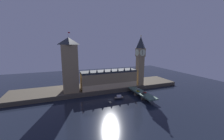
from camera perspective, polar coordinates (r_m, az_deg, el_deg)
The scene contains 15 objects.
ground_plane at distance 155.13m, azimuth -0.76°, elevation -12.27°, with size 400.00×400.00×0.00m, color black.
embankment at distance 189.17m, azimuth -4.85°, elevation -7.26°, with size 220.00×42.00×5.03m.
parliament_hall at distance 179.72m, azimuth -1.23°, elevation -3.68°, with size 72.45×18.91×26.49m.
clock_tower at distance 190.91m, azimuth 11.63°, elevation 4.44°, with size 10.53×10.64×67.22m.
victoria_tower at distance 166.73m, azimuth -17.14°, elevation 2.00°, with size 17.97×17.97×69.16m.
bridge at distance 164.99m, azimuth 12.15°, elevation -9.49°, with size 10.94×46.00×5.80m.
car_northbound_lead at distance 166.13m, azimuth 10.74°, elevation -8.53°, with size 2.10×4.17×1.31m.
car_northbound_trail at distance 158.22m, azimuth 12.65°, elevation -9.56°, with size 1.92×4.73×1.39m.
car_southbound_lead at distance 163.23m, azimuth 13.47°, elevation -8.98°, with size 2.08×4.40×1.35m.
car_southbound_trail at distance 174.98m, azimuth 10.72°, elevation -7.50°, with size 1.95×4.11×1.60m.
pedestrian_near_rail at distance 150.55m, azimuth 13.61°, elevation -10.57°, with size 0.38×0.38×1.62m.
pedestrian_far_rail at distance 174.39m, azimuth 8.05°, elevation -7.42°, with size 0.38×0.38×1.78m.
street_lamp_near at distance 148.79m, azimuth 13.63°, elevation -9.37°, with size 1.34×0.60×7.04m.
street_lamp_mid at distance 166.12m, azimuth 13.74°, elevation -7.53°, with size 1.34×0.60×5.89m.
boat_upstream at distance 156.37m, azimuth 2.94°, elevation -11.41°, with size 11.46×4.94×4.75m.
Camera 1 is at (-48.97, -134.52, 59.77)m, focal length 22.00 mm.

